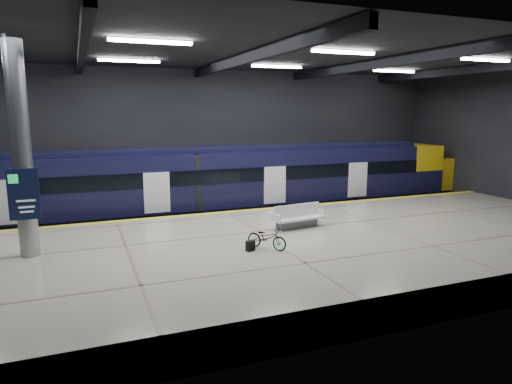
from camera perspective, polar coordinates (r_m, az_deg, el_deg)
ground at (r=19.06m, az=-0.90°, el=-7.45°), size 30.00×30.00×0.00m
room_shell at (r=18.17m, az=-0.96°, el=10.02°), size 30.10×16.10×8.05m
platform at (r=16.68m, az=2.16°, el=-8.05°), size 30.00×11.00×1.10m
safety_strip at (r=21.28m, az=-3.53°, el=-2.51°), size 30.00×0.40×0.01m
rails at (r=24.07m, az=-5.54°, el=-3.56°), size 30.00×1.52×0.16m
train at (r=24.22m, az=-1.59°, el=1.35°), size 29.40×2.84×3.79m
bench at (r=18.49m, az=5.12°, el=-3.41°), size 2.26×1.16×0.96m
bicycle at (r=15.59m, az=1.37°, el=-5.74°), size 1.32×1.49×0.78m
pannier_bag at (r=15.44m, az=-0.70°, el=-6.73°), size 0.35×0.29×0.35m
info_column at (r=16.11m, az=-27.27°, el=4.41°), size 0.90×0.78×6.90m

